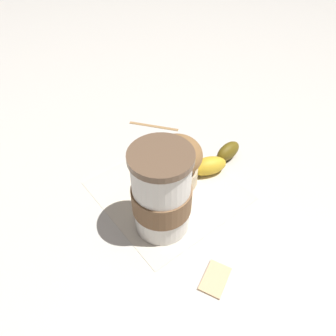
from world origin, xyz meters
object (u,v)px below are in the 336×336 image
(coffee_cup, at_px, (162,193))
(sugar_packet, at_px, (215,278))
(muffin, at_px, (177,161))
(banana, at_px, (192,165))

(coffee_cup, relative_size, sugar_packet, 2.96)
(muffin, distance_m, banana, 0.05)
(sugar_packet, bearing_deg, muffin, -26.22)
(coffee_cup, bearing_deg, banana, -65.25)
(coffee_cup, xyz_separation_m, banana, (0.05, -0.12, -0.05))
(coffee_cup, relative_size, banana, 0.77)
(banana, height_order, sugar_packet, banana)
(coffee_cup, xyz_separation_m, muffin, (0.05, -0.08, -0.02))
(muffin, distance_m, sugar_packet, 0.20)
(muffin, relative_size, banana, 0.48)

